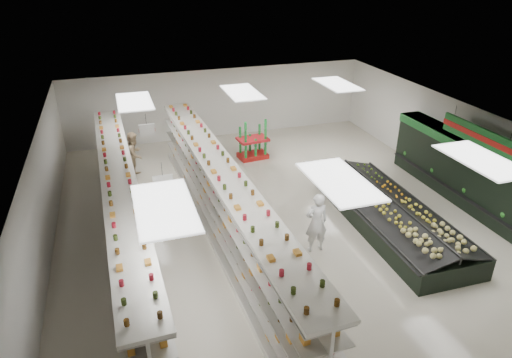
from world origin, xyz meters
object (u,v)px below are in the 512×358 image
object	(u,v)px
gondola_center	(222,205)
shopper_main	(316,223)
produce_island	(390,213)
shopper_background	(135,154)
gondola_left	(124,214)
soda_endcap	(253,141)

from	to	relation	value
gondola_center	shopper_main	xyz separation A→B (m)	(2.38, -1.56, -0.14)
gondola_center	shopper_main	world-z (taller)	gondola_center
produce_island	shopper_background	xyz separation A→B (m)	(-7.40, 6.31, 0.46)
produce_island	shopper_background	bearing A→B (deg)	139.58
gondola_center	produce_island	bearing A→B (deg)	-13.61
gondola_left	shopper_background	distance (m)	4.82
shopper_main	shopper_background	world-z (taller)	shopper_main
gondola_center	produce_island	size ratio (longest dim) A/B	2.05
shopper_background	soda_endcap	bearing A→B (deg)	-58.13
soda_endcap	shopper_background	xyz separation A→B (m)	(-4.89, -0.28, 0.12)
gondola_left	shopper_background	xyz separation A→B (m)	(0.67, 4.78, -0.12)
soda_endcap	shopper_main	size ratio (longest dim) A/B	0.86
soda_endcap	shopper_background	bearing A→B (deg)	-176.72
gondola_center	soda_endcap	world-z (taller)	gondola_center
gondola_left	soda_endcap	xyz separation A→B (m)	(5.56, 5.06, -0.24)
gondola_left	shopper_main	world-z (taller)	gondola_left
gondola_left	gondola_center	world-z (taller)	gondola_center
soda_endcap	shopper_main	xyz separation A→B (m)	(-0.31, -7.09, 0.15)
gondola_left	soda_endcap	distance (m)	7.52
gondola_left	gondola_center	xyz separation A→B (m)	(2.86, -0.47, 0.05)
gondola_center	shopper_main	bearing A→B (deg)	-35.46
gondola_left	shopper_main	distance (m)	5.63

